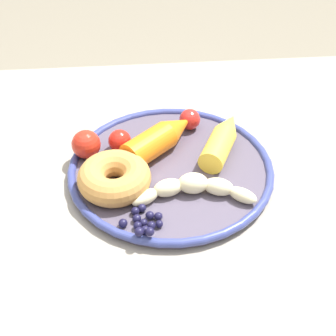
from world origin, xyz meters
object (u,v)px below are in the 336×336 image
Objects in this scene: banana at (193,188)px; tomato_mid at (86,144)px; carrot_orange at (161,138)px; plate at (168,169)px; dining_table at (172,241)px; tomato_far at (120,141)px; blueberry_pile at (143,222)px; tomato_near at (190,119)px; carrot_yellow at (222,139)px; donut at (114,178)px.

banana is 0.18m from tomato_mid.
plate is at bearing 98.41° from carrot_orange.
tomato_mid is (0.12, -0.06, 0.16)m from dining_table.
banana is at bearing 109.12° from carrot_orange.
tomato_far reaches higher than dining_table.
tomato_far is at bearing -47.65° from banana.
blueberry_pile is 1.78× the size of tomato_far.
tomato_mid is (0.16, 0.06, 0.00)m from tomato_near.
banana is at bearing 60.32° from carrot_yellow.
banana is at bearing 116.49° from plate.
tomato_far is (0.03, -0.16, 0.01)m from blueberry_pile.
dining_table is 0.17m from donut.
tomato_mid is at bearing 11.21° from tomato_far.
donut is 0.09m from tomato_mid.
banana is at bearing 146.40° from tomato_mid.
donut is 2.93× the size of tomato_far.
tomato_near is (-0.04, -0.10, 0.02)m from plate.
tomato_mid is (0.08, -0.15, 0.01)m from blueberry_pile.
tomato_far is at bearing -95.64° from donut.
carrot_orange reaches higher than banana.
dining_table is at bearing -54.15° from banana.
banana is 1.40× the size of carrot_orange.
blueberry_pile is 0.17m from tomato_mid.
carrot_orange is at bearing -70.88° from banana.
carrot_yellow is 3.01× the size of tomato_mid.
blueberry_pile is at bearing 77.48° from carrot_orange.
plate is 0.05m from carrot_orange.
blueberry_pile is at bearing 49.63° from carrot_yellow.
carrot_orange is 2.04× the size of blueberry_pile.
banana is 0.09m from blueberry_pile.
tomato_mid is at bearing 0.09° from carrot_yellow.
carrot_orange is at bearing -81.59° from plate.
plate is at bearing -154.64° from donut.
plate is at bearing 24.43° from carrot_yellow.
donut is at bearing -12.12° from banana.
blueberry_pile is at bearing 62.30° from dining_table.
blueberry_pile is (0.13, 0.15, -0.01)m from carrot_yellow.
tomato_near is at bearing -112.22° from blueberry_pile.
plate is 0.10m from carrot_yellow.
plate is 0.13m from tomato_mid.
dining_table is at bearing -117.70° from blueberry_pile.
tomato_near is (-0.08, -0.21, 0.01)m from blueberry_pile.
tomato_mid reaches higher than banana.
carrot_yellow is 0.20m from blueberry_pile.
banana reaches higher than blueberry_pile.
plate is (0.00, -0.02, 0.13)m from dining_table.
carrot_yellow reaches higher than tomato_far.
tomato_mid reaches higher than tomato_near.
tomato_near is at bearing -156.98° from tomato_far.
carrot_orange reaches higher than dining_table.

